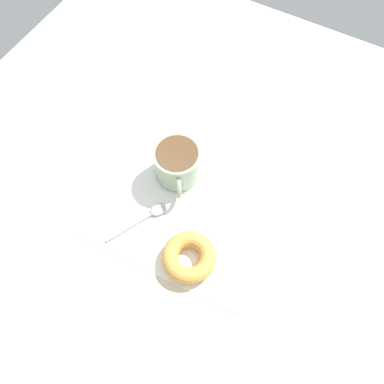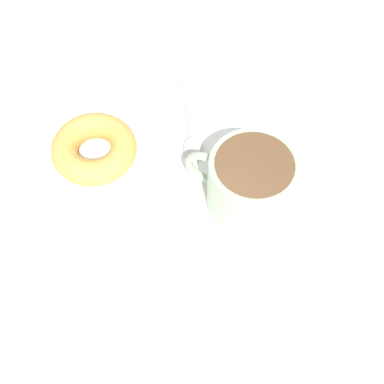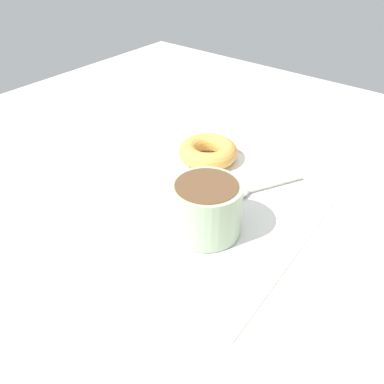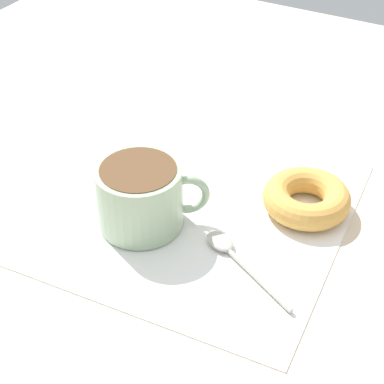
% 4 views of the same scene
% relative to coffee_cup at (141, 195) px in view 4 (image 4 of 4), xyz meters
% --- Properties ---
extents(ground_plane, '(1.20, 1.20, 0.02)m').
position_rel_coffee_cup_xyz_m(ground_plane, '(-0.06, 0.04, -0.05)').
color(ground_plane, beige).
extents(napkin, '(0.36, 0.36, 0.00)m').
position_rel_coffee_cup_xyz_m(napkin, '(-0.05, 0.03, -0.04)').
color(napkin, white).
rests_on(napkin, ground_plane).
extents(coffee_cup, '(0.09, 0.11, 0.07)m').
position_rel_coffee_cup_xyz_m(coffee_cup, '(0.00, 0.00, 0.00)').
color(coffee_cup, '#9EB793').
rests_on(coffee_cup, napkin).
extents(donut, '(0.10, 0.10, 0.03)m').
position_rel_coffee_cup_xyz_m(donut, '(-0.11, 0.15, -0.02)').
color(donut, gold).
rests_on(donut, napkin).
extents(spoon, '(0.08, 0.13, 0.01)m').
position_rel_coffee_cup_xyz_m(spoon, '(-0.00, 0.11, -0.03)').
color(spoon, '#B7B2A8').
rests_on(spoon, napkin).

